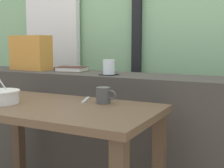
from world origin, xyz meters
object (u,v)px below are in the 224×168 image
fork_utensil (86,100)px  ceramic_mug (104,95)px  breakfast_table (55,128)px  closed_book (71,69)px  coaster_square (109,75)px  throw_pillow (31,53)px  soup_bowl (1,97)px  juice_glass (109,67)px

fork_utensil → ceramic_mug: 0.14m
breakfast_table → ceramic_mug: ceramic_mug is taller
ceramic_mug → closed_book: bearing=138.2°
closed_book → fork_utensil: (0.39, -0.43, -0.12)m
coaster_square → breakfast_table: bearing=-95.5°
ceramic_mug → throw_pillow: bearing=153.8°
closed_book → fork_utensil: closed_book is taller
coaster_square → soup_bowl: bearing=-118.8°
juice_glass → throw_pillow: throw_pillow is taller
fork_utensil → throw_pillow: bearing=130.9°
closed_book → ceramic_mug: bearing=-41.8°
throw_pillow → soup_bowl: size_ratio=1.62×
throw_pillow → fork_utensil: throw_pillow is taller
coaster_square → ceramic_mug: coaster_square is taller
juice_glass → closed_book: (-0.37, 0.11, -0.03)m
closed_book → throw_pillow: bearing=-173.2°
coaster_square → closed_book: size_ratio=0.44×
breakfast_table → coaster_square: size_ratio=10.69×
closed_book → soup_bowl: bearing=-87.0°
fork_utensil → ceramic_mug: (0.13, -0.03, 0.04)m
throw_pillow → juice_glass: bearing=-5.8°
juice_glass → ceramic_mug: bearing=-66.6°
breakfast_table → coaster_square: (0.05, 0.51, 0.23)m
soup_bowl → ceramic_mug: (0.48, 0.25, 0.01)m
soup_bowl → fork_utensil: size_ratio=1.16×
throw_pillow → fork_utensil: bearing=-28.2°
closed_book → soup_bowl: (0.04, -0.71, -0.09)m
breakfast_table → closed_book: 0.74m
breakfast_table → coaster_square: coaster_square is taller
closed_book → coaster_square: bearing=-17.2°
closed_book → breakfast_table: bearing=-63.0°
breakfast_table → juice_glass: (0.05, 0.51, 0.28)m
juice_glass → fork_utensil: bearing=-86.2°
fork_utensil → closed_book: bearing=111.0°
breakfast_table → soup_bowl: soup_bowl is taller
breakfast_table → juice_glass: bearing=84.5°
breakfast_table → closed_book: size_ratio=4.71×
soup_bowl → fork_utensil: (0.35, 0.28, -0.03)m
juice_glass → throw_pillow: bearing=174.2°
breakfast_table → closed_book: (-0.32, 0.62, 0.25)m
juice_glass → fork_utensil: (0.02, -0.32, -0.16)m
juice_glass → ceramic_mug: (0.15, -0.35, -0.12)m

